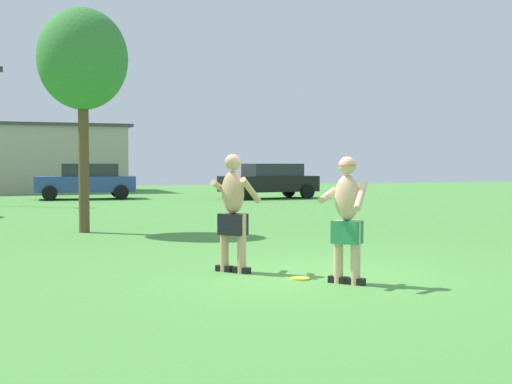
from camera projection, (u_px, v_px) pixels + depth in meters
ground_plane at (307, 275)px, 9.84m from camera, size 80.00×80.00×0.00m
player_with_cap at (347, 214)px, 9.10m from camera, size 0.73×0.85×1.70m
player_in_black at (233, 210)px, 10.07m from camera, size 0.78×0.83×1.73m
frisbee at (300, 278)px, 9.50m from camera, size 0.27×0.27×0.03m
car_blue_mid_lot at (86, 181)px, 30.67m from camera, size 4.41×2.26×1.58m
car_black_far_end at (270, 180)px, 31.20m from camera, size 4.44×2.34×1.58m
tree_right_field at (83, 61)px, 15.78m from camera, size 2.06×2.06×5.16m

